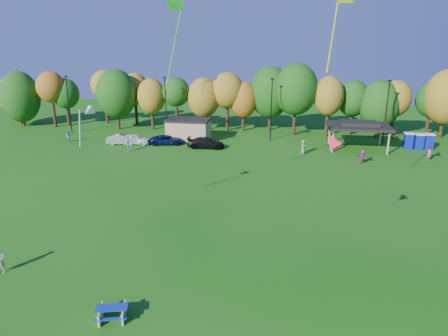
% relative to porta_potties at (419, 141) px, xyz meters
% --- Properties ---
extents(ground, '(160.00, 160.00, 0.00)m').
position_rel_porta_potties_xyz_m(ground, '(-22.27, -38.28, -1.10)').
color(ground, '#19600F').
rests_on(ground, ground).
extents(tree_line, '(93.57, 10.55, 11.15)m').
position_rel_porta_potties_xyz_m(tree_line, '(-23.29, 7.24, 4.82)').
color(tree_line, black).
rests_on(tree_line, ground).
extents(lamp_posts, '(64.50, 0.25, 9.09)m').
position_rel_porta_potties_xyz_m(lamp_posts, '(-20.27, 1.72, 3.80)').
color(lamp_posts, black).
rests_on(lamp_posts, ground).
extents(utility_building, '(6.30, 4.30, 3.25)m').
position_rel_porta_potties_xyz_m(utility_building, '(-32.27, -0.28, 0.54)').
color(utility_building, tan).
rests_on(utility_building, ground).
extents(pavilion, '(8.20, 6.20, 3.77)m').
position_rel_porta_potties_xyz_m(pavilion, '(-8.27, -1.28, 2.13)').
color(pavilion, tan).
rests_on(pavilion, ground).
extents(porta_potties, '(3.75, 1.50, 2.18)m').
position_rel_porta_potties_xyz_m(porta_potties, '(0.00, 0.00, 0.00)').
color(porta_potties, '#0C1CA1').
rests_on(porta_potties, ground).
extents(picnic_table, '(1.93, 1.74, 0.70)m').
position_rel_porta_potties_xyz_m(picnic_table, '(-26.14, -40.39, -0.69)').
color(picnic_table, tan).
rests_on(picnic_table, ground).
extents(kite_flyer, '(0.74, 0.62, 1.73)m').
position_rel_porta_potties_xyz_m(kite_flyer, '(-34.91, -37.41, -0.23)').
color(kite_flyer, beige).
rests_on(kite_flyer, ground).
extents(car_a, '(4.55, 1.93, 1.53)m').
position_rel_porta_potties_xyz_m(car_a, '(-39.26, -3.83, -0.33)').
color(car_a, white).
rests_on(car_a, ground).
extents(car_b, '(4.63, 2.25, 1.46)m').
position_rel_porta_potties_xyz_m(car_b, '(-40.99, -4.21, -0.37)').
color(car_b, '#98989D').
rests_on(car_b, ground).
extents(car_c, '(5.13, 3.19, 1.33)m').
position_rel_porta_potties_xyz_m(car_c, '(-34.72, -3.16, -0.43)').
color(car_c, '#0B1444').
rests_on(car_c, ground).
extents(car_d, '(5.19, 2.27, 1.48)m').
position_rel_porta_potties_xyz_m(car_d, '(-28.80, -4.34, -0.36)').
color(car_d, black).
rests_on(car_d, ground).
extents(far_person_0, '(0.66, 0.76, 1.75)m').
position_rel_porta_potties_xyz_m(far_person_0, '(-0.34, -5.74, -0.22)').
color(far_person_0, '#B7567B').
rests_on(far_person_0, ground).
extents(far_person_1, '(0.95, 1.16, 1.57)m').
position_rel_porta_potties_xyz_m(far_person_1, '(-38.74, -7.85, -0.31)').
color(far_person_1, '#46679A').
rests_on(far_person_1, ground).
extents(far_person_2, '(0.61, 0.91, 1.81)m').
position_rel_porta_potties_xyz_m(far_person_2, '(-15.61, -5.16, -0.19)').
color(far_person_2, gray).
rests_on(far_person_2, ground).
extents(far_person_3, '(1.70, 0.90, 1.75)m').
position_rel_porta_potties_xyz_m(far_person_3, '(-8.71, -8.65, -0.22)').
color(far_person_3, '#903C73').
rests_on(far_person_3, ground).
extents(far_person_4, '(0.86, 0.70, 1.64)m').
position_rel_porta_potties_xyz_m(far_person_4, '(-49.51, -4.03, -0.28)').
color(far_person_4, '#5496B9').
rests_on(far_person_4, ground).
extents(kite_0, '(2.53, 4.34, 7.49)m').
position_rel_porta_potties_xyz_m(kite_0, '(-25.92, -26.96, 15.68)').
color(kite_0, green).
extents(kite_3, '(1.72, 1.84, 3.36)m').
position_rel_porta_potties_xyz_m(kite_3, '(-31.42, -30.73, 8.24)').
color(kite_3, silver).
extents(kite_12, '(1.54, 1.47, 1.22)m').
position_rel_porta_potties_xyz_m(kite_12, '(-15.02, -33.74, 7.30)').
color(kite_12, '#EF0D35').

